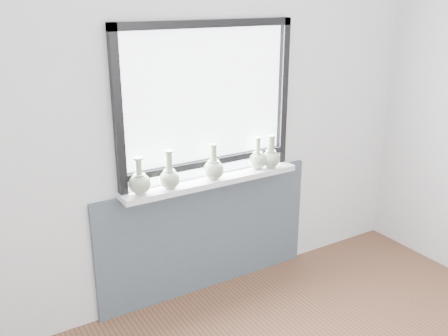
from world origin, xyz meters
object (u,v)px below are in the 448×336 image
vase_a (140,182)px  vase_b (170,177)px  vase_c (214,168)px  vase_e (271,157)px  windowsill (212,181)px  vase_d (257,159)px

vase_a → vase_b: vase_b is taller
vase_c → vase_e: bearing=0.0°
windowsill → vase_d: size_ratio=5.62×
windowsill → vase_e: 0.49m
vase_a → vase_b: 0.20m
windowsill → vase_a: size_ratio=5.44×
windowsill → vase_b: vase_b is taller
vase_a → vase_d: bearing=1.0°
vase_c → vase_d: bearing=4.3°
vase_c → vase_e: 0.48m
vase_e → vase_d: bearing=163.7°
windowsill → vase_e: vase_e is taller
windowsill → vase_c: 0.10m
vase_b → vase_e: 0.81m
vase_d → vase_e: vase_e is taller
vase_d → vase_e: bearing=-16.3°
windowsill → vase_d: (0.38, 0.00, 0.09)m
windowsill → vase_d: vase_d is taller
vase_d → windowsill: bearing=-179.4°
vase_c → vase_a: bearing=178.7°
windowsill → vase_e: bearing=-2.9°
windowsill → vase_b: 0.35m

